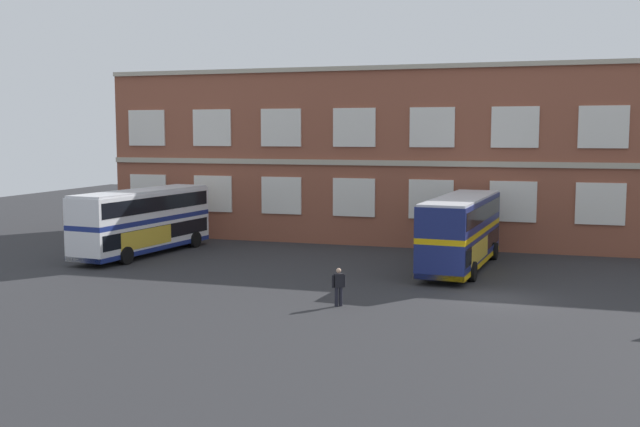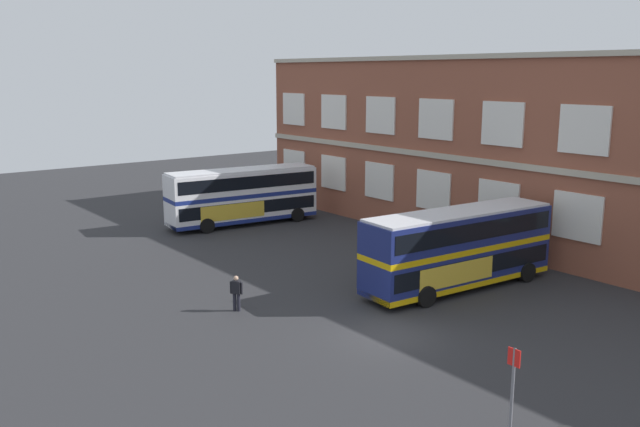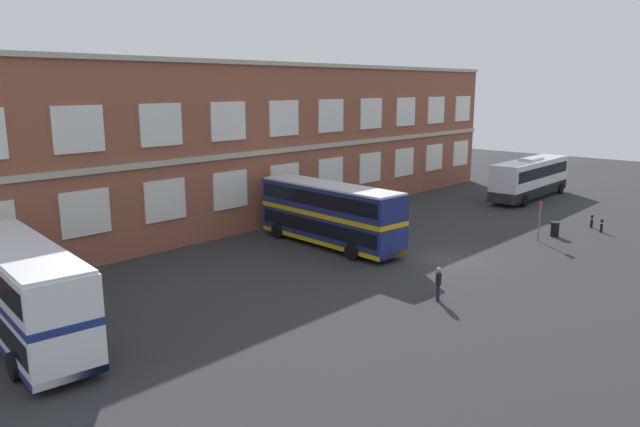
{
  "view_description": "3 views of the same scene",
  "coord_description": "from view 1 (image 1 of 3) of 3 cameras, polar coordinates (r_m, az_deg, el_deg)",
  "views": [
    {
      "loc": [
        2.2,
        -34.63,
        7.61
      ],
      "look_at": [
        -8.79,
        1.05,
        3.57
      ],
      "focal_mm": 42.02,
      "sensor_mm": 36.0,
      "label": 1
    },
    {
      "loc": [
        19.24,
        -18.8,
        10.89
      ],
      "look_at": [
        -9.04,
        3.41,
        3.33
      ],
      "focal_mm": 37.72,
      "sensor_mm": 36.0,
      "label": 2
    },
    {
      "loc": [
        -30.73,
        -17.96,
        10.26
      ],
      "look_at": [
        -7.3,
        3.62,
        3.44
      ],
      "focal_mm": 33.48,
      "sensor_mm": 36.0,
      "label": 3
    }
  ],
  "objects": [
    {
      "name": "waiting_passenger",
      "position": [
        33.02,
        1.43,
        -5.49
      ],
      "size": [
        0.57,
        0.46,
        1.7
      ],
      "color": "black",
      "rests_on": "ground"
    },
    {
      "name": "double_decker_near",
      "position": [
        47.97,
        -13.33,
        -0.52
      ],
      "size": [
        3.91,
        11.23,
        4.07
      ],
      "color": "silver",
      "rests_on": "ground"
    },
    {
      "name": "double_decker_middle",
      "position": [
        42.46,
        10.71,
        -1.32
      ],
      "size": [
        3.54,
        11.17,
        4.07
      ],
      "color": "navy",
      "rests_on": "ground"
    },
    {
      "name": "brick_terminal_building",
      "position": [
        52.69,
        14.76,
        4.06
      ],
      "size": [
        57.11,
        8.19,
        11.99
      ],
      "color": "brown",
      "rests_on": "ground"
    },
    {
      "name": "ground_plane",
      "position": [
        37.48,
        13.46,
        -5.71
      ],
      "size": [
        120.0,
        120.0,
        0.0
      ],
      "primitive_type": "plane",
      "color": "#2B2B2D"
    }
  ]
}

